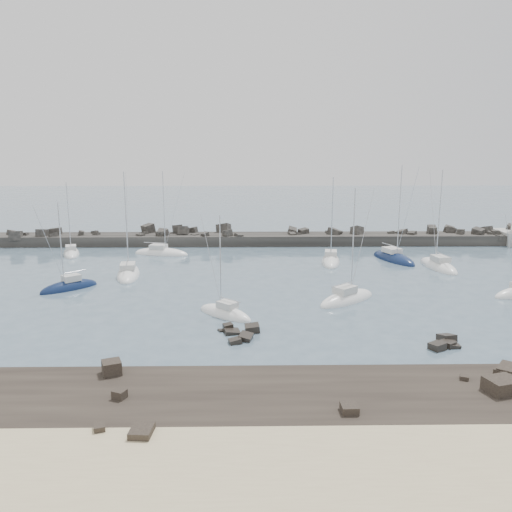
{
  "coord_description": "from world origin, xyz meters",
  "views": [
    {
      "loc": [
        -2.77,
        -51.91,
        16.46
      ],
      "look_at": [
        -1.73,
        12.0,
        3.14
      ],
      "focal_mm": 35.0,
      "sensor_mm": 36.0,
      "label": 1
    }
  ],
  "objects": [
    {
      "name": "sailboat_4",
      "position": [
        -17.05,
        28.58,
        0.13
      ],
      "size": [
        9.72,
        5.08,
        14.59
      ],
      "color": "white",
      "rests_on": "ground"
    },
    {
      "name": "rock_cluster_far",
      "position": [
        14.38,
        -11.35,
        0.13
      ],
      "size": [
        3.22,
        3.58,
        1.21
      ],
      "color": "black",
      "rests_on": "ground"
    },
    {
      "name": "sailboat_8",
      "position": [
        19.86,
        23.56,
        0.15
      ],
      "size": [
        6.14,
        10.46,
        15.79
      ],
      "color": "#101F43",
      "rests_on": "ground"
    },
    {
      "name": "sailboat_7",
      "position": [
        8.37,
        1.97,
        0.15
      ],
      "size": [
        8.31,
        7.55,
        13.74
      ],
      "color": "white",
      "rests_on": "ground"
    },
    {
      "name": "sailboat_6",
      "position": [
        9.79,
        21.9,
        0.15
      ],
      "size": [
        4.1,
        9.15,
        14.05
      ],
      "color": "white",
      "rests_on": "ground"
    },
    {
      "name": "ground",
      "position": [
        0.0,
        0.0,
        0.0
      ],
      "size": [
        400.0,
        400.0,
        0.0
      ],
      "primitive_type": "plane",
      "color": "#486071",
      "rests_on": "ground"
    },
    {
      "name": "sailboat_1",
      "position": [
        -31.81,
        28.76,
        0.14
      ],
      "size": [
        4.98,
        8.37,
        12.72
      ],
      "color": "white",
      "rests_on": "ground"
    },
    {
      "name": "rock_cluster_near",
      "position": [
        -3.41,
        -8.51,
        0.05
      ],
      "size": [
        4.12,
        4.36,
        1.43
      ],
      "color": "black",
      "rests_on": "ground"
    },
    {
      "name": "sailboat_2",
      "position": [
        -24.75,
        7.55,
        0.16
      ],
      "size": [
        6.77,
        6.59,
        11.72
      ],
      "color": "#101F43",
      "rests_on": "ground"
    },
    {
      "name": "sailboat_3",
      "position": [
        -19.06,
        14.23,
        0.15
      ],
      "size": [
        4.45,
        9.9,
        15.1
      ],
      "color": "white",
      "rests_on": "ground"
    },
    {
      "name": "sailboat_5",
      "position": [
        -5.15,
        -2.87,
        0.14
      ],
      "size": [
        6.66,
        6.29,
        11.25
      ],
      "color": "white",
      "rests_on": "ground"
    },
    {
      "name": "sailboat_10",
      "position": [
        24.88,
        18.21,
        0.15
      ],
      "size": [
        4.13,
        9.9,
        15.23
      ],
      "color": "white",
      "rests_on": "ground"
    },
    {
      "name": "breakwater",
      "position": [
        -7.35,
        38.02,
        0.32
      ],
      "size": [
        115.0,
        7.52,
        5.08
      ],
      "color": "#282724",
      "rests_on": "ground"
    },
    {
      "name": "rock_shelf",
      "position": [
        -0.12,
        -21.99,
        0.02
      ],
      "size": [
        140.0,
        12.0,
        1.86
      ],
      "color": "black",
      "rests_on": "ground"
    }
  ]
}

